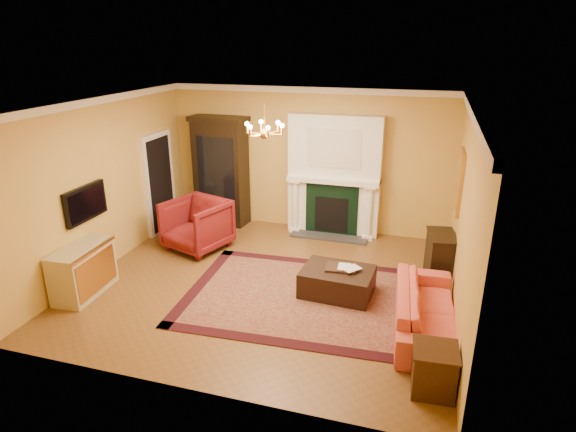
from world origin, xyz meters
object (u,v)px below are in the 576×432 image
at_px(wingback_armchair, 197,223).
at_px(pedestal_table, 171,218).
at_px(console_table, 440,257).
at_px(commode, 83,271).
at_px(end_table, 434,371).
at_px(leather_ottoman, 337,281).
at_px(coral_sofa, 427,303).
at_px(china_cabinet, 221,173).

bearing_deg(wingback_armchair, pedestal_table, 168.93).
bearing_deg(pedestal_table, console_table, -4.81).
relative_size(pedestal_table, commode, 0.61).
height_order(wingback_armchair, end_table, wingback_armchair).
bearing_deg(wingback_armchair, leather_ottoman, 0.34).
bearing_deg(pedestal_table, commode, -92.48).
bearing_deg(leather_ottoman, coral_sofa, -20.12).
height_order(commode, end_table, commode).
xyz_separation_m(pedestal_table, commode, (-0.11, -2.62, 0.02)).
bearing_deg(end_table, commode, 171.60).
relative_size(end_table, console_table, 0.70).
height_order(wingback_armchair, pedestal_table, wingback_armchair).
bearing_deg(leather_ottoman, china_cabinet, 144.91).
relative_size(pedestal_table, leather_ottoman, 0.59).
bearing_deg(china_cabinet, coral_sofa, -29.40).
bearing_deg(end_table, china_cabinet, 136.08).
height_order(pedestal_table, leather_ottoman, pedestal_table).
relative_size(china_cabinet, coral_sofa, 1.07).
xyz_separation_m(end_table, leather_ottoman, (-1.51, 1.94, -0.05)).
xyz_separation_m(console_table, leather_ottoman, (-1.57, -1.03, -0.17)).
relative_size(wingback_armchair, end_table, 1.96).
xyz_separation_m(end_table, console_table, (0.06, 2.97, 0.12)).
bearing_deg(commode, console_table, 18.34).
height_order(wingback_armchair, console_table, wingback_armchair).
distance_m(china_cabinet, wingback_armchair, 1.62).
height_order(end_table, leather_ottoman, end_table).
bearing_deg(leather_ottoman, end_table, -48.18).
xyz_separation_m(pedestal_table, leather_ottoman, (3.82, -1.49, -0.16)).
xyz_separation_m(commode, end_table, (5.45, -0.80, -0.13)).
xyz_separation_m(china_cabinet, leather_ottoman, (3.10, -2.50, -0.91)).
relative_size(wingback_armchair, console_table, 1.38).
distance_m(wingback_armchair, commode, 2.34).
relative_size(pedestal_table, coral_sofa, 0.31).
xyz_separation_m(commode, console_table, (5.51, 2.17, -0.01)).
bearing_deg(pedestal_table, china_cabinet, 54.67).
bearing_deg(coral_sofa, wingback_armchair, 65.84).
xyz_separation_m(pedestal_table, console_table, (5.40, -0.45, 0.01)).
height_order(coral_sofa, console_table, coral_sofa).
distance_m(pedestal_table, console_table, 5.42).
height_order(pedestal_table, end_table, pedestal_table).
bearing_deg(coral_sofa, pedestal_table, 64.19).
height_order(pedestal_table, console_table, console_table).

